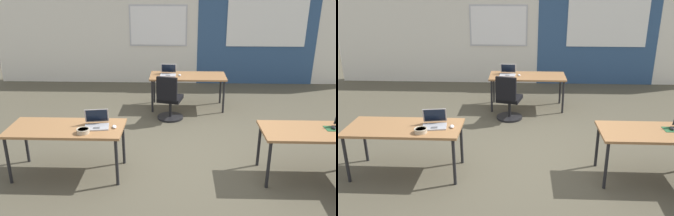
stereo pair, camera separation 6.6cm
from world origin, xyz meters
TOP-DOWN VIEW (x-y plane):
  - ground_plane at (0.00, 0.00)m, footprint 24.00×24.00m
  - back_wall_assembly at (0.05, 4.20)m, footprint 10.00×0.27m
  - desk_near_left at (-1.75, -0.60)m, footprint 1.60×0.70m
  - desk_near_right at (1.75, -0.60)m, footprint 1.60×0.70m
  - desk_far_center at (0.00, 2.20)m, footprint 1.60×0.70m
  - laptop_far_left at (-0.42, 2.23)m, footprint 0.35×0.34m
  - mouse_far_left at (-0.17, 2.16)m, footprint 0.08×0.11m
  - chair_far_left at (-0.37, 1.49)m, footprint 0.53×0.59m
  - mousepad_near_right_end at (1.94, -0.54)m, footprint 0.22×0.19m
  - mouse_near_right_end at (1.94, -0.54)m, footprint 0.06×0.10m
  - laptop_near_left_inner at (-1.33, -0.56)m, footprint 0.37×0.35m
  - mouse_near_left_inner at (-1.07, -0.60)m, footprint 0.09×0.11m
  - snack_bowl at (-1.46, -0.79)m, footprint 0.18×0.18m

SIDE VIEW (x-z plane):
  - ground_plane at x=0.00m, z-range 0.00..0.00m
  - chair_far_left at x=-0.37m, z-range -0.08..0.84m
  - desk_near_left at x=-1.75m, z-range 0.30..1.02m
  - desk_near_right at x=1.75m, z-range 0.30..1.02m
  - desk_far_center at x=0.00m, z-range 0.30..1.02m
  - mousepad_near_right_end at x=1.94m, z-range 0.72..0.72m
  - mouse_far_left at x=-0.17m, z-range 0.72..0.75m
  - mouse_near_left_inner at x=-1.07m, z-range 0.72..0.75m
  - mouse_near_right_end at x=1.94m, z-range 0.72..0.76m
  - snack_bowl at x=-1.46m, z-range 0.72..0.79m
  - laptop_far_left at x=-0.42m, z-range 0.66..0.88m
  - laptop_near_left_inner at x=-1.33m, z-range 0.65..0.88m
  - back_wall_assembly at x=0.05m, z-range 0.01..2.81m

